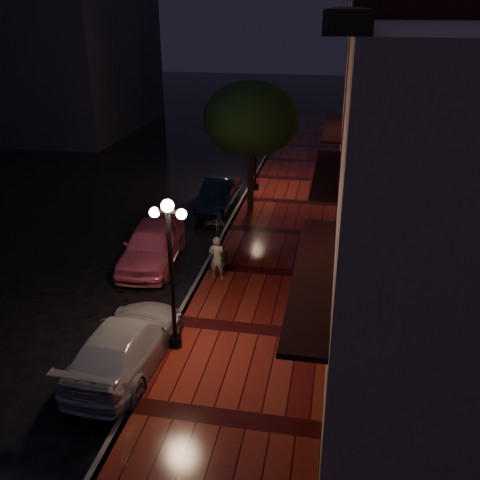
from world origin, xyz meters
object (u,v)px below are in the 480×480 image
Objects in this scene: streetlamp_near at (171,267)px; streetlamp_far at (256,142)px; silver_car at (127,343)px; street_tree at (251,121)px; parking_meter at (219,229)px; pink_car at (152,244)px; woman_with_umbrella at (217,240)px; navy_car at (219,194)px.

streetlamp_near is 1.00× the size of streetlamp_far.
street_tree is at bearing -93.49° from silver_car.
street_tree is 5.57m from parking_meter.
streetlamp_far is 0.94× the size of pink_car.
pink_car is 2.96m from woman_with_umbrella.
street_tree is at bearing -85.09° from streetlamp_far.
streetlamp_far is at bearing 90.00° from streetlamp_near.
pink_car is 2.10× the size of woman_with_umbrella.
street_tree is at bearing -91.63° from woman_with_umbrella.
pink_car is (-2.68, -5.87, -3.46)m from street_tree.
parking_meter is (-0.45, 2.33, -0.57)m from woman_with_umbrella.
streetlamp_far is at bearing 96.55° from parking_meter.
silver_car is at bearing -88.85° from navy_car.
streetlamp_near is 2.35m from silver_car.
street_tree reaches higher than parking_meter.
navy_car is at bearing 110.93° from parking_meter.
silver_car is (-1.05, -14.87, -1.91)m from streetlamp_far.
parking_meter is at bearing 26.26° from pink_car.
navy_car is at bearing -85.88° from silver_car.
woman_with_umbrella is at bearing -70.94° from parking_meter.
pink_car is at bearing -99.94° from navy_car.
street_tree is 3.93m from navy_car.
navy_car is 12.30m from silver_car.
pink_car is 1.12× the size of navy_car.
silver_car reaches higher than navy_car.
streetlamp_near is at bearing -91.35° from street_tree.
pink_car is 0.97× the size of silver_car.
parking_meter is at bearing -93.81° from silver_car.
silver_car is (0.28, -12.30, 0.02)m from navy_car.
streetlamp_near is 1.97× the size of woman_with_umbrella.
parking_meter is (2.22, 1.34, 0.24)m from pink_car.
street_tree is (0.26, -3.01, 1.64)m from streetlamp_far.
pink_car is at bearing -21.88° from woman_with_umbrella.
streetlamp_near is at bearing -83.52° from navy_car.
silver_car is at bearing -82.09° from pink_car.
street_tree is at bearing 60.52° from pink_car.
pink_car is 6.40m from navy_car.
woman_with_umbrella is 2.44m from parking_meter.
parking_meter is (-0.46, -4.52, -3.22)m from street_tree.
woman_with_umbrella is at bearing -77.90° from navy_car.
streetlamp_near is 1.05× the size of navy_car.
silver_car is at bearing -94.04° from streetlamp_far.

